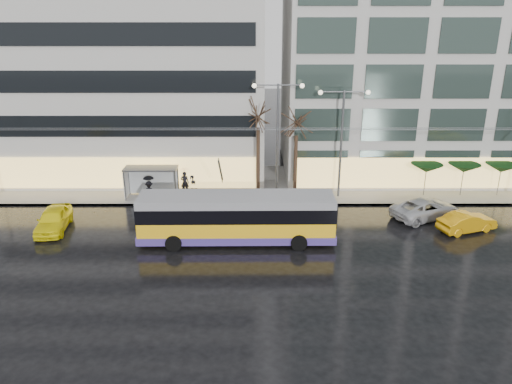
{
  "coord_description": "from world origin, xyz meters",
  "views": [
    {
      "loc": [
        0.28,
        -27.09,
        14.43
      ],
      "look_at": [
        0.32,
        5.0,
        2.62
      ],
      "focal_mm": 35.0,
      "sensor_mm": 36.0,
      "label": 1
    }
  ],
  "objects_px": {
    "taxi_a": "(54,219)",
    "street_lamp_near": "(278,125)",
    "bus_shelter": "(147,175)",
    "trolleybus": "(237,219)"
  },
  "relations": [
    {
      "from": "street_lamp_near",
      "to": "bus_shelter",
      "type": "bearing_deg",
      "value": -179.37
    },
    {
      "from": "bus_shelter",
      "to": "street_lamp_near",
      "type": "height_order",
      "value": "street_lamp_near"
    },
    {
      "from": "bus_shelter",
      "to": "street_lamp_near",
      "type": "relative_size",
      "value": 0.47
    },
    {
      "from": "taxi_a",
      "to": "street_lamp_near",
      "type": "bearing_deg",
      "value": 15.36
    },
    {
      "from": "trolleybus",
      "to": "taxi_a",
      "type": "distance_m",
      "value": 12.89
    },
    {
      "from": "trolleybus",
      "to": "street_lamp_near",
      "type": "bearing_deg",
      "value": 70.11
    },
    {
      "from": "bus_shelter",
      "to": "street_lamp_near",
      "type": "distance_m",
      "value": 11.14
    },
    {
      "from": "bus_shelter",
      "to": "taxi_a",
      "type": "relative_size",
      "value": 0.91
    },
    {
      "from": "street_lamp_near",
      "to": "taxi_a",
      "type": "relative_size",
      "value": 1.97
    },
    {
      "from": "trolleybus",
      "to": "bus_shelter",
      "type": "relative_size",
      "value": 3.02
    }
  ]
}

